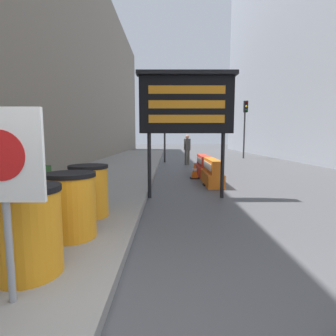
{
  "coord_description": "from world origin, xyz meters",
  "views": [
    {
      "loc": [
        0.55,
        -1.96,
        1.59
      ],
      "look_at": [
        0.57,
        7.83,
        0.45
      ],
      "focal_mm": 28.0,
      "sensor_mm": 36.0,
      "label": 1
    }
  ],
  "objects_px": {
    "traffic_cone_mid": "(207,177)",
    "pedestrian_worker": "(187,147)",
    "traffic_cone_near": "(194,171)",
    "barrel_drum_middle": "(71,205)",
    "barrel_drum_foreground": "(27,230)",
    "warning_sign": "(1,169)",
    "traffic_light_near_curb": "(164,111)",
    "message_board": "(186,104)",
    "jersey_barrier_orange_near": "(211,173)",
    "jersey_barrier_red_striped": "(203,166)",
    "traffic_light_far_side": "(244,117)",
    "barrel_drum_back": "(88,191)"
  },
  "relations": [
    {
      "from": "traffic_cone_mid",
      "to": "pedestrian_worker",
      "type": "height_order",
      "value": "pedestrian_worker"
    },
    {
      "from": "traffic_cone_near",
      "to": "traffic_cone_mid",
      "type": "bearing_deg",
      "value": -78.34
    },
    {
      "from": "barrel_drum_middle",
      "to": "barrel_drum_foreground",
      "type": "bearing_deg",
      "value": -94.7
    },
    {
      "from": "traffic_cone_mid",
      "to": "warning_sign",
      "type": "bearing_deg",
      "value": -112.74
    },
    {
      "from": "warning_sign",
      "to": "traffic_light_near_curb",
      "type": "relative_size",
      "value": 0.38
    },
    {
      "from": "message_board",
      "to": "jersey_barrier_orange_near",
      "type": "relative_size",
      "value": 1.7
    },
    {
      "from": "jersey_barrier_red_striped",
      "to": "traffic_light_far_side",
      "type": "bearing_deg",
      "value": 64.39
    },
    {
      "from": "jersey_barrier_red_striped",
      "to": "barrel_drum_back",
      "type": "bearing_deg",
      "value": -115.09
    },
    {
      "from": "barrel_drum_middle",
      "to": "traffic_cone_near",
      "type": "bearing_deg",
      "value": 69.2
    },
    {
      "from": "warning_sign",
      "to": "jersey_barrier_red_striped",
      "type": "distance_m",
      "value": 9.37
    },
    {
      "from": "warning_sign",
      "to": "traffic_light_far_side",
      "type": "height_order",
      "value": "traffic_light_far_side"
    },
    {
      "from": "traffic_cone_mid",
      "to": "traffic_light_near_curb",
      "type": "bearing_deg",
      "value": 100.77
    },
    {
      "from": "traffic_cone_mid",
      "to": "pedestrian_worker",
      "type": "distance_m",
      "value": 6.81
    },
    {
      "from": "message_board",
      "to": "traffic_light_near_curb",
      "type": "xyz_separation_m",
      "value": [
        -0.68,
        9.94,
        0.79
      ]
    },
    {
      "from": "barrel_drum_middle",
      "to": "pedestrian_worker",
      "type": "relative_size",
      "value": 0.54
    },
    {
      "from": "barrel_drum_back",
      "to": "message_board",
      "type": "bearing_deg",
      "value": 47.72
    },
    {
      "from": "jersey_barrier_red_striped",
      "to": "barrel_drum_middle",
      "type": "bearing_deg",
      "value": -111.53
    },
    {
      "from": "barrel_drum_middle",
      "to": "warning_sign",
      "type": "height_order",
      "value": "warning_sign"
    },
    {
      "from": "barrel_drum_middle",
      "to": "message_board",
      "type": "height_order",
      "value": "message_board"
    },
    {
      "from": "pedestrian_worker",
      "to": "traffic_light_far_side",
      "type": "bearing_deg",
      "value": 124.6
    },
    {
      "from": "barrel_drum_back",
      "to": "pedestrian_worker",
      "type": "distance_m",
      "value": 10.99
    },
    {
      "from": "barrel_drum_back",
      "to": "warning_sign",
      "type": "xyz_separation_m",
      "value": [
        0.07,
        -2.57,
        0.72
      ]
    },
    {
      "from": "barrel_drum_middle",
      "to": "pedestrian_worker",
      "type": "bearing_deg",
      "value": 77.83
    },
    {
      "from": "barrel_drum_foreground",
      "to": "barrel_drum_middle",
      "type": "bearing_deg",
      "value": 85.3
    },
    {
      "from": "barrel_drum_foreground",
      "to": "barrel_drum_back",
      "type": "height_order",
      "value": "same"
    },
    {
      "from": "jersey_barrier_orange_near",
      "to": "traffic_cone_near",
      "type": "height_order",
      "value": "jersey_barrier_orange_near"
    },
    {
      "from": "traffic_light_near_curb",
      "to": "barrel_drum_middle",
      "type": "bearing_deg",
      "value": -95.17
    },
    {
      "from": "barrel_drum_back",
      "to": "traffic_cone_mid",
      "type": "bearing_deg",
      "value": 54.5
    },
    {
      "from": "message_board",
      "to": "barrel_drum_back",
      "type": "bearing_deg",
      "value": -132.28
    },
    {
      "from": "jersey_barrier_red_striped",
      "to": "traffic_light_far_side",
      "type": "distance_m",
      "value": 10.38
    },
    {
      "from": "jersey_barrier_red_striped",
      "to": "traffic_light_far_side",
      "type": "xyz_separation_m",
      "value": [
        4.33,
        9.03,
        2.74
      ]
    },
    {
      "from": "barrel_drum_back",
      "to": "traffic_cone_mid",
      "type": "height_order",
      "value": "barrel_drum_back"
    },
    {
      "from": "warning_sign",
      "to": "traffic_light_far_side",
      "type": "bearing_deg",
      "value": 68.08
    },
    {
      "from": "barrel_drum_back",
      "to": "message_board",
      "type": "relative_size",
      "value": 0.29
    },
    {
      "from": "barrel_drum_back",
      "to": "traffic_light_far_side",
      "type": "height_order",
      "value": "traffic_light_far_side"
    },
    {
      "from": "traffic_light_near_curb",
      "to": "warning_sign",
      "type": "bearing_deg",
      "value": -94.56
    },
    {
      "from": "traffic_light_near_curb",
      "to": "pedestrian_worker",
      "type": "xyz_separation_m",
      "value": [
        1.34,
        -1.38,
        -2.19
      ]
    },
    {
      "from": "barrel_drum_middle",
      "to": "jersey_barrier_orange_near",
      "type": "relative_size",
      "value": 0.5
    },
    {
      "from": "barrel_drum_middle",
      "to": "traffic_cone_mid",
      "type": "distance_m",
      "value": 5.66
    },
    {
      "from": "message_board",
      "to": "traffic_cone_near",
      "type": "height_order",
      "value": "message_board"
    },
    {
      "from": "warning_sign",
      "to": "traffic_cone_mid",
      "type": "xyz_separation_m",
      "value": [
        2.72,
        6.48,
        -1.06
      ]
    },
    {
      "from": "barrel_drum_foreground",
      "to": "traffic_cone_near",
      "type": "bearing_deg",
      "value": 71.3
    },
    {
      "from": "message_board",
      "to": "traffic_light_near_curb",
      "type": "bearing_deg",
      "value": 93.93
    },
    {
      "from": "barrel_drum_back",
      "to": "warning_sign",
      "type": "height_order",
      "value": "warning_sign"
    },
    {
      "from": "barrel_drum_middle",
      "to": "jersey_barrier_orange_near",
      "type": "height_order",
      "value": "barrel_drum_middle"
    },
    {
      "from": "barrel_drum_middle",
      "to": "traffic_light_far_side",
      "type": "distance_m",
      "value": 18.06
    },
    {
      "from": "message_board",
      "to": "warning_sign",
      "type": "bearing_deg",
      "value": -111.55
    },
    {
      "from": "traffic_cone_near",
      "to": "traffic_light_near_curb",
      "type": "height_order",
      "value": "traffic_light_near_curb"
    },
    {
      "from": "barrel_drum_foreground",
      "to": "pedestrian_worker",
      "type": "bearing_deg",
      "value": 78.42
    },
    {
      "from": "barrel_drum_back",
      "to": "traffic_light_near_curb",
      "type": "xyz_separation_m",
      "value": [
        1.24,
        12.06,
        2.6
      ]
    }
  ]
}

